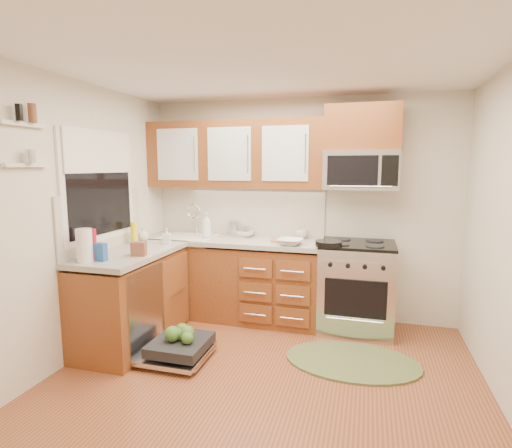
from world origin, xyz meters
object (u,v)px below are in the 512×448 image
(paper_towel_roll, at_px, (84,245))
(bowl_a, at_px, (290,242))
(rug, at_px, (352,361))
(skillet, at_px, (329,243))
(sink, at_px, (189,247))
(stock_pot, at_px, (240,231))
(cutting_board, at_px, (285,240))
(bowl_b, at_px, (244,233))
(upper_cabinets, at_px, (234,155))
(cup, at_px, (301,234))
(dishwasher, at_px, (177,349))
(microwave, at_px, (361,170))
(range, at_px, (356,287))

(paper_towel_roll, distance_m, bowl_a, 1.98)
(rug, relative_size, skillet, 4.47)
(sink, height_order, stock_pot, stock_pot)
(cutting_board, distance_m, bowl_b, 0.55)
(stock_pot, relative_size, bowl_a, 0.78)
(rug, xyz_separation_m, stock_pot, (-1.35, 0.93, 0.98))
(upper_cabinets, bearing_deg, rug, -32.71)
(bowl_a, height_order, cup, cup)
(dishwasher, distance_m, cup, 1.85)
(microwave, bearing_deg, upper_cabinets, 178.98)
(stock_pot, bearing_deg, range, -7.20)
(range, distance_m, bowl_a, 0.86)
(sink, xyz_separation_m, cutting_board, (1.16, 0.02, 0.14))
(paper_towel_roll, bearing_deg, stock_pot, 60.39)
(paper_towel_roll, height_order, bowl_b, paper_towel_roll)
(upper_cabinets, distance_m, dishwasher, 2.19)
(stock_pot, relative_size, cutting_board, 0.66)
(bowl_b, bearing_deg, skillet, -22.38)
(microwave, xyz_separation_m, bowl_b, (-1.30, 0.05, -0.74))
(range, height_order, cutting_board, range)
(microwave, height_order, dishwasher, microwave)
(sink, relative_size, dishwasher, 0.89)
(microwave, distance_m, cutting_board, 1.09)
(paper_towel_roll, relative_size, bowl_b, 1.21)
(paper_towel_roll, height_order, bowl_a, paper_towel_roll)
(range, xyz_separation_m, sink, (-1.93, -0.01, 0.33))
(skillet, height_order, bowl_a, skillet)
(rug, distance_m, skillet, 1.13)
(upper_cabinets, xyz_separation_m, rug, (1.41, -0.90, -1.86))
(range, relative_size, bowl_b, 3.97)
(microwave, bearing_deg, cup, 171.03)
(sink, xyz_separation_m, paper_towel_roll, (-0.31, -1.39, 0.27))
(cutting_board, height_order, bowl_a, bowl_a)
(upper_cabinets, height_order, bowl_a, upper_cabinets)
(upper_cabinets, height_order, cup, upper_cabinets)
(stock_pot, xyz_separation_m, paper_towel_roll, (-0.89, -1.57, 0.08))
(dishwasher, xyz_separation_m, stock_pot, (0.19, 1.30, 0.89))
(bowl_a, height_order, bowl_b, bowl_b)
(upper_cabinets, height_order, range, upper_cabinets)
(range, bearing_deg, stock_pot, 172.80)
(sink, distance_m, stock_pot, 0.64)
(range, bearing_deg, upper_cabinets, 174.11)
(range, height_order, stock_pot, stock_pot)
(stock_pot, height_order, paper_towel_roll, paper_towel_roll)
(sink, height_order, cup, cup)
(microwave, height_order, paper_towel_roll, microwave)
(bowl_a, bearing_deg, bowl_b, 150.41)
(microwave, bearing_deg, range, -90.00)
(dishwasher, bearing_deg, rug, 13.50)
(sink, xyz_separation_m, skillet, (1.65, -0.24, 0.17))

